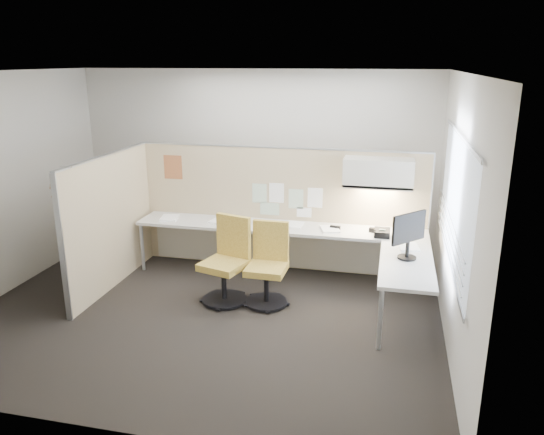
% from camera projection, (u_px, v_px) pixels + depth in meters
% --- Properties ---
extents(floor, '(5.50, 4.50, 0.01)m').
position_uv_depth(floor, '(208.00, 311.00, 6.45)').
color(floor, black).
rests_on(floor, ground).
extents(ceiling, '(5.50, 4.50, 0.01)m').
position_uv_depth(ceiling, '(199.00, 72.00, 5.64)').
color(ceiling, white).
rests_on(ceiling, wall_back).
extents(wall_back, '(5.50, 0.02, 2.80)m').
position_uv_depth(wall_back, '(254.00, 163.00, 8.15)').
color(wall_back, beige).
rests_on(wall_back, ground).
extents(wall_front, '(5.50, 0.02, 2.80)m').
position_uv_depth(wall_front, '(100.00, 273.00, 3.95)').
color(wall_front, beige).
rests_on(wall_front, ground).
extents(wall_right, '(0.02, 4.50, 2.80)m').
position_uv_depth(wall_right, '(457.00, 214.00, 5.46)').
color(wall_right, beige).
rests_on(wall_right, ground).
extents(window_pane, '(0.01, 2.80, 1.30)m').
position_uv_depth(window_pane, '(456.00, 200.00, 5.42)').
color(window_pane, '#949EAC').
rests_on(window_pane, wall_right).
extents(partition_back, '(4.10, 0.06, 1.75)m').
position_uv_depth(partition_back, '(280.00, 209.00, 7.57)').
color(partition_back, tan).
rests_on(partition_back, floor).
extents(partition_left, '(0.06, 2.20, 1.75)m').
position_uv_depth(partition_left, '(111.00, 222.00, 6.99)').
color(partition_left, tan).
rests_on(partition_left, floor).
extents(desk, '(4.00, 2.07, 0.73)m').
position_uv_depth(desk, '(301.00, 240.00, 7.13)').
color(desk, beige).
rests_on(desk, floor).
extents(overhead_bin, '(0.90, 0.36, 0.38)m').
position_uv_depth(overhead_bin, '(378.00, 173.00, 6.90)').
color(overhead_bin, beige).
rests_on(overhead_bin, partition_back).
extents(task_light_strip, '(0.60, 0.06, 0.02)m').
position_uv_depth(task_light_strip, '(377.00, 189.00, 6.96)').
color(task_light_strip, '#FFEABF').
rests_on(task_light_strip, overhead_bin).
extents(pinned_papers, '(1.01, 0.00, 0.47)m').
position_uv_depth(pinned_papers, '(285.00, 199.00, 7.48)').
color(pinned_papers, '#8CBF8C').
rests_on(pinned_papers, partition_back).
extents(poster, '(0.28, 0.00, 0.35)m').
position_uv_depth(poster, '(173.00, 167.00, 7.73)').
color(poster, orange).
rests_on(poster, partition_back).
extents(chair_left, '(0.61, 0.63, 1.06)m').
position_uv_depth(chair_left, '(227.00, 263.00, 6.60)').
color(chair_left, black).
rests_on(chair_left, floor).
extents(chair_right, '(0.53, 0.53, 1.00)m').
position_uv_depth(chair_right, '(268.00, 267.00, 6.54)').
color(chair_right, black).
rests_on(chair_right, floor).
extents(monitor, '(0.37, 0.41, 0.54)m').
position_uv_depth(monitor, '(409.00, 233.00, 6.00)').
color(monitor, black).
rests_on(monitor, desk).
extents(phone, '(0.21, 0.20, 0.12)m').
position_uv_depth(phone, '(382.00, 233.00, 6.83)').
color(phone, black).
rests_on(phone, desk).
extents(stapler, '(0.14, 0.06, 0.05)m').
position_uv_depth(stapler, '(335.00, 228.00, 7.14)').
color(stapler, black).
rests_on(stapler, desk).
extents(tape_dispenser, '(0.11, 0.08, 0.06)m').
position_uv_depth(tape_dispenser, '(373.00, 230.00, 7.01)').
color(tape_dispenser, black).
rests_on(tape_dispenser, desk).
extents(coat_hook, '(0.18, 0.44, 1.33)m').
position_uv_depth(coat_hook, '(63.00, 197.00, 6.05)').
color(coat_hook, silver).
rests_on(coat_hook, partition_left).
extents(paper_stack_0, '(0.28, 0.34, 0.03)m').
position_uv_depth(paper_stack_0, '(170.00, 218.00, 7.61)').
color(paper_stack_0, white).
rests_on(paper_stack_0, desk).
extents(paper_stack_1, '(0.29, 0.34, 0.02)m').
position_uv_depth(paper_stack_1, '(220.00, 221.00, 7.50)').
color(paper_stack_1, white).
rests_on(paper_stack_1, desk).
extents(paper_stack_2, '(0.24, 0.31, 0.01)m').
position_uv_depth(paper_stack_2, '(294.00, 225.00, 7.33)').
color(paper_stack_2, white).
rests_on(paper_stack_2, desk).
extents(paper_stack_3, '(0.31, 0.35, 0.02)m').
position_uv_depth(paper_stack_3, '(330.00, 229.00, 7.12)').
color(paper_stack_3, white).
rests_on(paper_stack_3, desk).
extents(paper_stack_4, '(0.27, 0.33, 0.02)m').
position_uv_depth(paper_stack_4, '(409.00, 247.00, 6.44)').
color(paper_stack_4, white).
rests_on(paper_stack_4, desk).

